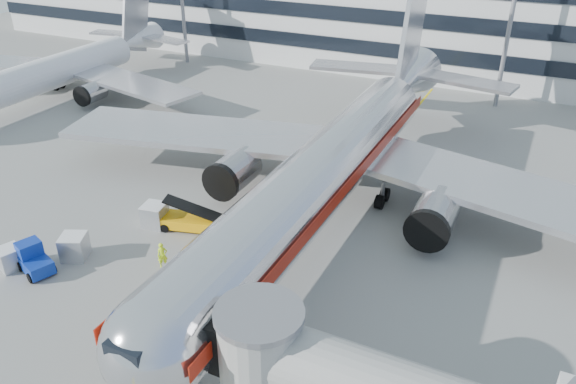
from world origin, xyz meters
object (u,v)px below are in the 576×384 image
at_px(baggage_tug, 34,259).
at_px(cargo_container_left, 10,258).
at_px(belt_loader, 191,221).
at_px(ramp_worker, 162,255).
at_px(main_jet, 336,159).
at_px(cargo_container_front, 74,247).
at_px(cargo_container_right, 155,215).

bearing_deg(baggage_tug, cargo_container_left, -164.50).
height_order(belt_loader, ramp_worker, belt_loader).
bearing_deg(ramp_worker, belt_loader, 55.17).
height_order(main_jet, baggage_tug, main_jet).
height_order(baggage_tug, ramp_worker, baggage_tug).
relative_size(main_jet, cargo_container_front, 23.83).
distance_m(baggage_tug, cargo_container_left, 1.73).
xyz_separation_m(belt_loader, baggage_tug, (-6.25, -8.78, 0.19)).
relative_size(main_jet, belt_loader, 9.76).
distance_m(cargo_container_left, ramp_worker, 10.02).
distance_m(belt_loader, ramp_worker, 4.90).
height_order(belt_loader, baggage_tug, belt_loader).
bearing_deg(belt_loader, ramp_worker, -77.59).
xyz_separation_m(belt_loader, ramp_worker, (1.05, -4.78, 0.21)).
bearing_deg(baggage_tug, cargo_container_right, 65.91).
bearing_deg(ramp_worker, cargo_container_right, 85.69).
xyz_separation_m(baggage_tug, cargo_container_left, (-1.66, -0.46, -0.12)).
bearing_deg(cargo_container_front, baggage_tug, -119.36).
xyz_separation_m(baggage_tug, ramp_worker, (7.31, 4.00, 0.02)).
relative_size(main_jet, baggage_tug, 16.65).
bearing_deg(main_jet, cargo_container_front, -133.79).
relative_size(belt_loader, cargo_container_right, 2.78).
bearing_deg(cargo_container_left, cargo_container_front, 42.93).
xyz_separation_m(baggage_tug, cargo_container_right, (3.58, 8.00, -0.01)).
bearing_deg(baggage_tug, belt_loader, 54.54).
bearing_deg(cargo_container_right, main_jet, 36.52).
bearing_deg(cargo_container_right, ramp_worker, -47.06).
height_order(cargo_container_left, cargo_container_front, cargo_container_front).
xyz_separation_m(cargo_container_left, cargo_container_right, (5.24, 8.47, 0.11)).
height_order(cargo_container_left, cargo_container_right, cargo_container_right).
relative_size(cargo_container_right, ramp_worker, 1.04).
distance_m(baggage_tug, ramp_worker, 8.33).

